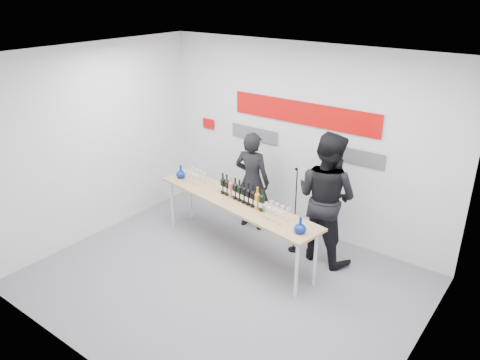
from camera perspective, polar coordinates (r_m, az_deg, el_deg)
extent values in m
plane|color=slate|center=(6.56, -2.09, -12.28)|extent=(5.00, 5.00, 0.00)
cube|color=silver|center=(7.37, 7.60, 4.75)|extent=(5.00, 0.04, 3.00)
cube|color=#C10908|center=(7.22, 7.66, 8.08)|extent=(2.50, 0.02, 0.35)
cube|color=#59595E|center=(7.82, 1.73, 5.63)|extent=(0.90, 0.02, 0.22)
cube|color=#59595E|center=(6.99, 13.84, 2.80)|extent=(0.90, 0.02, 0.22)
cube|color=#C10908|center=(8.41, -3.86, 6.85)|extent=(0.25, 0.02, 0.18)
cube|color=tan|center=(6.80, -0.51, -2.67)|extent=(2.92, 1.03, 0.04)
cylinder|color=silver|center=(7.82, -8.23, -2.82)|extent=(0.05, 0.05, 0.82)
cylinder|color=silver|center=(6.10, 6.91, -10.79)|extent=(0.05, 0.05, 0.82)
cylinder|color=silver|center=(8.02, -6.03, -2.01)|extent=(0.05, 0.05, 0.82)
cylinder|color=silver|center=(6.36, 9.16, -9.41)|extent=(0.05, 0.05, 0.82)
imported|color=black|center=(7.56, 1.47, -0.10)|extent=(0.65, 0.48, 1.64)
imported|color=black|center=(6.74, 10.45, -2.12)|extent=(1.03, 0.85, 1.94)
cylinder|color=black|center=(7.28, 6.50, -8.41)|extent=(0.16, 0.16, 0.02)
cylinder|color=black|center=(6.96, 6.74, -3.82)|extent=(0.02, 0.02, 1.33)
sphere|color=black|center=(6.66, 6.89, 1.32)|extent=(0.04, 0.04, 0.04)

